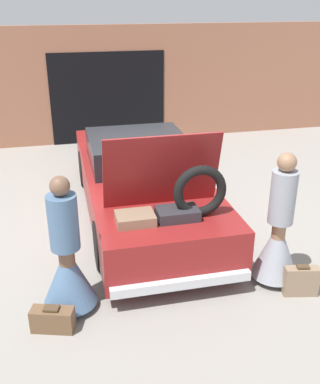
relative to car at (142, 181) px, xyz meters
name	(u,v)px	position (x,y,z in m)	size (l,w,h in m)	color
ground_plane	(142,213)	(0.00, 0.00, -0.59)	(40.00, 40.00, 0.00)	gray
garage_wall_back	(107,86)	(0.00, 4.31, 0.80)	(12.00, 0.14, 2.80)	#9E664C
car	(142,181)	(0.00, 0.00, 0.00)	(1.86, 5.01, 1.84)	maroon
person_left	(67,264)	(-1.31, -2.27, 0.01)	(0.64, 0.64, 1.69)	brown
person_right	(278,237)	(1.30, -2.30, 0.04)	(0.60, 0.60, 1.75)	#997051
suitcase_beside_left_person	(53,319)	(-1.52, -2.64, -0.45)	(0.51, 0.32, 0.31)	brown
suitcase_beside_right_person	(301,281)	(1.48, -2.67, -0.40)	(0.44, 0.23, 0.41)	#8C7259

